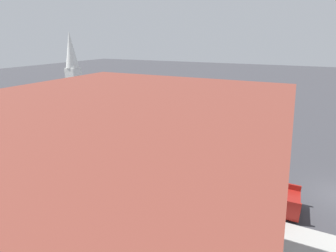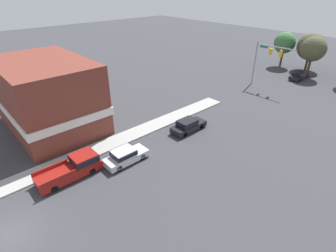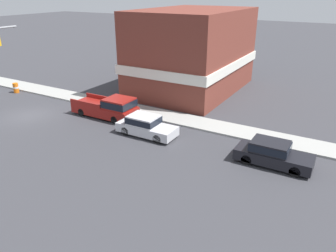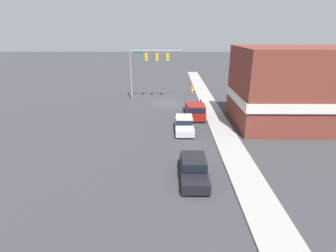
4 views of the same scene
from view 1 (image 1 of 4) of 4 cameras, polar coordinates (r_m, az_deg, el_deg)
car_lead at (r=20.12m, az=3.09°, el=-8.57°), size 1.81×4.53×1.51m
car_second_ahead at (r=24.66m, az=-17.41°, el=-4.20°), size 1.81×4.65×1.52m
pickup_truck_parked at (r=17.70m, az=15.46°, el=-12.85°), size 2.11×5.80×1.84m
church_steeple at (r=50.98m, az=-20.14°, el=12.73°), size 2.29×2.29×11.26m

